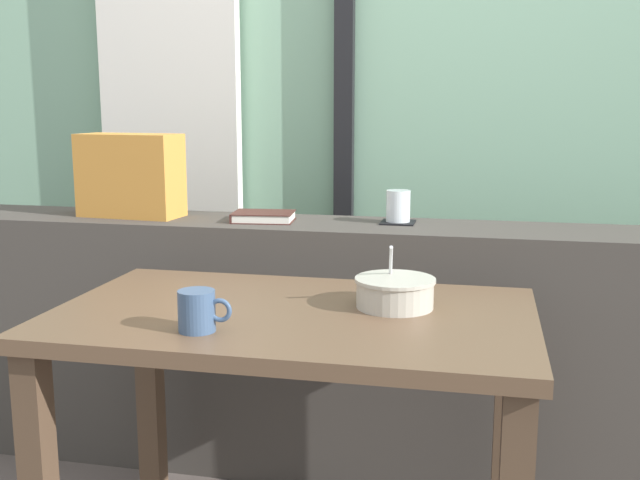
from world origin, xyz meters
TOP-DOWN VIEW (x-y plane):
  - outdoor_backdrop at (0.00, 1.25)m, footprint 4.80×0.08m
  - curtain_left_panel at (-0.82, 1.15)m, footprint 0.56×0.06m
  - window_divider_post at (-0.13, 1.18)m, footprint 0.07×0.05m
  - dark_console_ledge at (0.00, 0.55)m, footprint 2.80×0.32m
  - breakfast_table at (-0.02, -0.06)m, footprint 1.07×0.64m
  - coaster_square at (0.14, 0.59)m, footprint 0.10×0.10m
  - juice_glass at (0.14, 0.59)m, footprint 0.07×0.07m
  - closed_book at (-0.26, 0.54)m, footprint 0.20×0.15m
  - throw_pillow at (-0.70, 0.55)m, footprint 0.33×0.17m
  - soup_bowl at (0.20, 0.01)m, footprint 0.18×0.18m
  - ceramic_mug at (-0.17, -0.25)m, footprint 0.11×0.08m

SIDE VIEW (x-z plane):
  - dark_console_ledge at x=0.00m, z-range 0.00..0.78m
  - breakfast_table at x=-0.02m, z-range 0.23..0.91m
  - soup_bowl at x=0.20m, z-range 0.64..0.79m
  - ceramic_mug at x=-0.17m, z-range 0.68..0.77m
  - coaster_square at x=0.14m, z-range 0.78..0.79m
  - closed_book at x=-0.26m, z-range 0.78..0.81m
  - juice_glass at x=0.14m, z-range 0.79..0.88m
  - throw_pillow at x=-0.70m, z-range 0.78..1.04m
  - curtain_left_panel at x=-0.82m, z-range 0.00..2.50m
  - window_divider_post at x=-0.13m, z-range 0.00..2.60m
  - outdoor_backdrop at x=0.00m, z-range 0.00..2.80m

